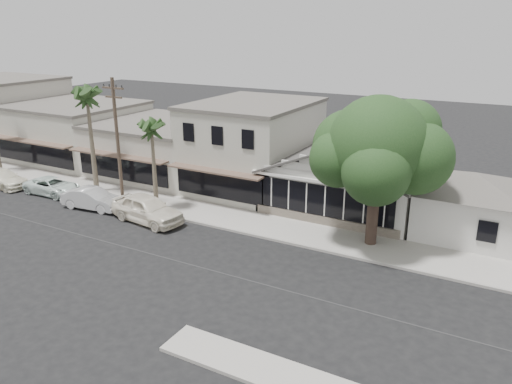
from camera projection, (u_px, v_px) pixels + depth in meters
The scene contains 16 objects.
ground at pixel (181, 262), 27.17m from camera, with size 140.00×140.00×0.00m, color black.
sidewalk_north at pixel (149, 201), 36.41m from camera, with size 90.00×3.50×0.15m, color #9E9991.
corner_shop at pixel (347, 172), 34.41m from camera, with size 10.40×8.60×5.10m.
side_cottage at pixel (470, 212), 30.21m from camera, with size 6.00×6.00×3.00m, color silver.
row_building_near at pixel (253, 147), 38.71m from camera, with size 8.00×10.00×6.50m, color #B9B5A7.
row_building_midnear at pixel (163, 148), 43.19m from camera, with size 10.00×10.00×4.20m, color beige.
row_building_midfar at pixel (76, 132), 47.86m from camera, with size 11.00×10.00×5.00m, color #B9B5A7.
row_building_far at pixel (1, 113), 52.60m from camera, with size 11.00×10.00×6.80m, color beige.
utility_pole at pixel (118, 140), 34.07m from camera, with size 1.80×0.24×9.00m.
car_0 at pixel (147, 209), 32.44m from camera, with size 2.14×5.31×1.81m, color white.
car_1 at pixel (92, 199), 34.81m from camera, with size 1.55×4.45×1.47m, color silver.
car_2 at pixel (53, 186), 37.81m from camera, with size 2.14×4.64×1.29m, color white.
car_3 at pixel (3, 178), 39.55m from camera, with size 1.93×4.75×1.38m, color white.
shade_tree at pixel (378, 148), 27.64m from camera, with size 7.90×7.14×8.76m.
palm_east at pixel (151, 129), 32.90m from camera, with size 2.60×2.60×6.79m.
palm_mid at pixel (87, 96), 36.02m from camera, with size 2.76×2.76×8.61m.
Camera 1 is at (15.42, -19.51, 12.30)m, focal length 35.00 mm.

